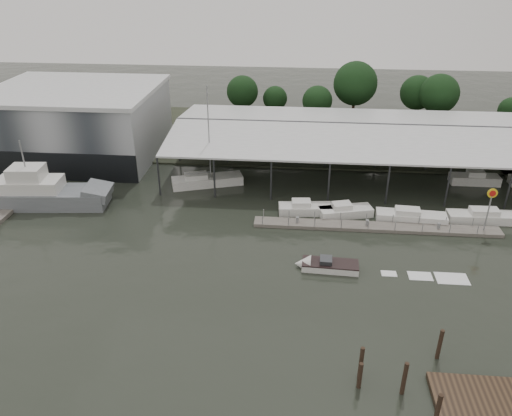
# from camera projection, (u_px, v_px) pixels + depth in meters

# --- Properties ---
(ground) EXTENTS (200.00, 200.00, 0.00)m
(ground) POSITION_uv_depth(u_px,v_px,m) (235.00, 271.00, 49.73)
(ground) COLOR #232820
(ground) RESTS_ON ground
(land_strip_far) EXTENTS (140.00, 30.00, 0.30)m
(land_strip_far) POSITION_uv_depth(u_px,v_px,m) (266.00, 134.00, 86.91)
(land_strip_far) COLOR #313629
(land_strip_far) RESTS_ON ground
(land_strip_west) EXTENTS (20.00, 40.00, 0.30)m
(land_strip_west) POSITION_uv_depth(u_px,v_px,m) (11.00, 151.00, 79.50)
(land_strip_west) COLOR #313629
(land_strip_west) RESTS_ON ground
(storage_warehouse) EXTENTS (24.50, 20.50, 10.50)m
(storage_warehouse) POSITION_uv_depth(u_px,v_px,m) (78.00, 122.00, 76.12)
(storage_warehouse) COLOR #9EA3A9
(storage_warehouse) RESTS_ON ground
(covered_boat_shed) EXTENTS (58.24, 24.00, 6.96)m
(covered_boat_shed) POSITION_uv_depth(u_px,v_px,m) (379.00, 129.00, 70.38)
(covered_boat_shed) COLOR silver
(covered_boat_shed) RESTS_ON ground
(trawler_dock) EXTENTS (3.00, 18.00, 0.50)m
(trawler_dock) POSITION_uv_depth(u_px,v_px,m) (19.00, 196.00, 64.44)
(trawler_dock) COLOR slate
(trawler_dock) RESTS_ON ground
(floating_dock) EXTENTS (28.00, 2.00, 1.40)m
(floating_dock) POSITION_uv_depth(u_px,v_px,m) (376.00, 227.00, 57.29)
(floating_dock) COLOR slate
(floating_dock) RESTS_ON ground
(shell_fuel_sign) EXTENTS (1.10, 0.18, 5.55)m
(shell_fuel_sign) POSITION_uv_depth(u_px,v_px,m) (490.00, 202.00, 54.62)
(shell_fuel_sign) COLOR gray
(shell_fuel_sign) RESTS_ON ground
(grey_trawler) EXTENTS (17.53, 5.89, 8.84)m
(grey_trawler) POSITION_uv_depth(u_px,v_px,m) (40.00, 194.00, 62.01)
(grey_trawler) COLOR slate
(grey_trawler) RESTS_ON ground
(white_sailboat) EXTENTS (9.84, 5.48, 13.81)m
(white_sailboat) POSITION_uv_depth(u_px,v_px,m) (206.00, 181.00, 67.84)
(white_sailboat) COLOR white
(white_sailboat) RESTS_ON ground
(speedboat_underway) EXTENTS (17.32, 3.02, 2.00)m
(speedboat_underway) POSITION_uv_depth(u_px,v_px,m) (325.00, 265.00, 49.88)
(speedboat_underway) COLOR white
(speedboat_underway) RESTS_ON ground
(moored_cruiser_0) EXTENTS (6.57, 2.81, 1.70)m
(moored_cruiser_0) POSITION_uv_depth(u_px,v_px,m) (305.00, 208.00, 60.56)
(moored_cruiser_0) COLOR white
(moored_cruiser_0) RESTS_ON ground
(moored_cruiser_1) EXTENTS (6.67, 3.75, 1.70)m
(moored_cruiser_1) POSITION_uv_depth(u_px,v_px,m) (345.00, 211.00, 59.90)
(moored_cruiser_1) COLOR white
(moored_cruiser_1) RESTS_ON ground
(moored_cruiser_2) EXTENTS (8.22, 2.75, 1.70)m
(moored_cruiser_2) POSITION_uv_depth(u_px,v_px,m) (411.00, 217.00, 58.66)
(moored_cruiser_2) COLOR white
(moored_cruiser_2) RESTS_ON ground
(moored_cruiser_3) EXTENTS (9.26, 2.46, 1.70)m
(moored_cruiser_3) POSITION_uv_depth(u_px,v_px,m) (487.00, 217.00, 58.60)
(moored_cruiser_3) COLOR white
(moored_cruiser_3) RESTS_ON ground
(mooring_pilings) EXTENTS (6.70, 9.44, 3.64)m
(mooring_pilings) POSITION_uv_depth(u_px,v_px,m) (400.00, 387.00, 35.02)
(mooring_pilings) COLOR #37261B
(mooring_pilings) RESTS_ON ground
(horizon_tree_line) EXTENTS (64.30, 9.57, 11.56)m
(horizon_tree_line) POSITION_uv_depth(u_px,v_px,m) (398.00, 94.00, 87.64)
(horizon_tree_line) COLOR black
(horizon_tree_line) RESTS_ON ground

